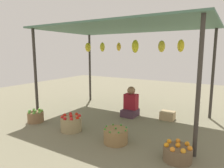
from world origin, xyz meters
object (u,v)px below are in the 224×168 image
(basket_green_apples, at_px, (36,117))
(basket_green_chilies, at_px, (116,136))
(basket_oranges, at_px, (178,153))
(basket_red_tomatoes, at_px, (71,124))
(wooden_crate_near_vendor, at_px, (167,115))
(vendor_person, at_px, (131,105))

(basket_green_apples, height_order, basket_green_chilies, basket_green_apples)
(basket_oranges, bearing_deg, basket_red_tomatoes, 178.88)
(basket_green_apples, xyz_separation_m, wooden_crate_near_vendor, (2.66, 1.82, -0.03))
(basket_green_apples, bearing_deg, basket_red_tomatoes, 1.57)
(vendor_person, distance_m, basket_red_tomatoes, 1.71)
(basket_oranges, bearing_deg, wooden_crate_near_vendor, 110.52)
(vendor_person, xyz_separation_m, wooden_crate_near_vendor, (0.92, 0.20, -0.20))
(basket_red_tomatoes, xyz_separation_m, basket_green_chilies, (1.10, -0.01, -0.02))
(vendor_person, height_order, basket_red_tomatoes, vendor_person)
(vendor_person, bearing_deg, basket_green_chilies, -73.37)
(wooden_crate_near_vendor, bearing_deg, basket_red_tomatoes, -130.85)
(vendor_person, bearing_deg, wooden_crate_near_vendor, 12.46)
(basket_green_apples, relative_size, basket_oranges, 0.85)
(wooden_crate_near_vendor, bearing_deg, basket_oranges, -69.48)
(vendor_person, distance_m, basket_green_apples, 2.38)
(vendor_person, relative_size, wooden_crate_near_vendor, 2.33)
(basket_green_apples, xyz_separation_m, basket_red_tomatoes, (1.11, 0.03, 0.03))
(basket_oranges, xyz_separation_m, wooden_crate_near_vendor, (-0.69, 1.84, -0.02))
(basket_green_apples, distance_m, wooden_crate_near_vendor, 3.23)
(basket_red_tomatoes, height_order, basket_green_chilies, basket_red_tomatoes)
(basket_green_apples, distance_m, basket_green_chilies, 2.22)
(basket_green_apples, relative_size, basket_red_tomatoes, 0.85)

